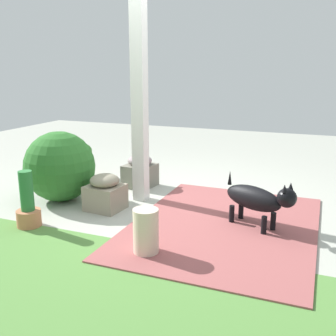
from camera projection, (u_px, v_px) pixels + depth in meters
ground_plane at (167, 207)px, 4.57m from camera, size 12.00×12.00×0.00m
brick_path at (224, 225)px, 4.02m from camera, size 1.80×2.40×0.02m
porch_pillar at (140, 98)px, 4.55m from camera, size 0.15×0.15×2.45m
stone_planter_nearest at (140, 172)px, 5.33m from camera, size 0.41×0.44×0.43m
stone_planter_mid at (105, 192)px, 4.45m from camera, size 0.42×0.39×0.42m
round_shrub at (60, 166)px, 4.72m from camera, size 0.84×0.84×0.84m
terracotta_pot_tall at (28, 207)px, 3.97m from camera, size 0.24×0.24×0.58m
terracotta_pot_broad at (78, 157)px, 5.84m from camera, size 0.42×0.42×0.50m
dog at (258, 199)px, 3.88m from camera, size 0.76×0.51×0.55m
ceramic_urn at (146, 232)px, 3.38m from camera, size 0.22×0.22×0.41m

